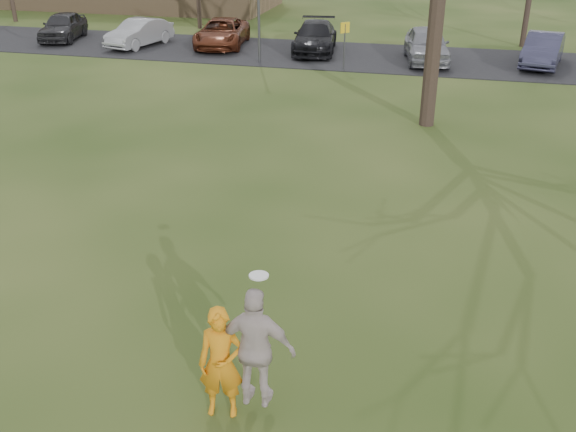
# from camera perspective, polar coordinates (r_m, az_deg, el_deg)

# --- Properties ---
(ground) EXTENTS (120.00, 120.00, 0.00)m
(ground) POSITION_cam_1_polar(r_m,az_deg,el_deg) (9.76, -6.04, -18.10)
(ground) COLOR #1E380F
(ground) RESTS_ON ground
(parking_strip) EXTENTS (62.00, 6.50, 0.04)m
(parking_strip) POSITION_cam_1_polar(r_m,az_deg,el_deg) (32.36, 9.36, 13.38)
(parking_strip) COLOR black
(parking_strip) RESTS_ON ground
(player_defender) EXTENTS (0.71, 0.53, 1.76)m
(player_defender) POSITION_cam_1_polar(r_m,az_deg,el_deg) (9.48, -5.84, -12.60)
(player_defender) COLOR orange
(player_defender) RESTS_ON ground
(car_0) EXTENTS (2.58, 4.47, 1.43)m
(car_0) POSITION_cam_1_polar(r_m,az_deg,el_deg) (38.16, -18.99, 15.34)
(car_0) COLOR #29282B
(car_0) RESTS_ON parking_strip
(car_1) EXTENTS (2.30, 4.29, 1.34)m
(car_1) POSITION_cam_1_polar(r_m,az_deg,el_deg) (35.38, -12.81, 15.27)
(car_1) COLOR #9D9EA2
(car_1) RESTS_ON parking_strip
(car_2) EXTENTS (2.93, 5.16, 1.36)m
(car_2) POSITION_cam_1_polar(r_m,az_deg,el_deg) (34.67, -5.77, 15.56)
(car_2) COLOR #5C2815
(car_2) RESTS_ON parking_strip
(car_3) EXTENTS (2.59, 5.09, 1.42)m
(car_3) POSITION_cam_1_polar(r_m,az_deg,el_deg) (33.24, 2.36, 15.28)
(car_3) COLOR black
(car_3) RESTS_ON parking_strip
(car_4) EXTENTS (2.56, 4.80, 1.55)m
(car_4) POSITION_cam_1_polar(r_m,az_deg,el_deg) (31.65, 11.97, 14.37)
(car_4) COLOR gray
(car_4) RESTS_ON parking_strip
(car_5) EXTENTS (2.31, 4.52, 1.42)m
(car_5) POSITION_cam_1_polar(r_m,az_deg,el_deg) (32.28, 21.28, 13.31)
(car_5) COLOR #34344E
(car_5) RESTS_ON parking_strip
(catching_play) EXTENTS (1.11, 0.59, 1.99)m
(catching_play) POSITION_cam_1_polar(r_m,az_deg,el_deg) (9.22, -2.75, -11.41)
(catching_play) COLOR beige
(catching_play) RESTS_ON ground
(sign_yellow) EXTENTS (0.35, 0.35, 2.08)m
(sign_yellow) POSITION_cam_1_polar(r_m,az_deg,el_deg) (29.40, 4.95, 15.24)
(sign_yellow) COLOR #47474C
(sign_yellow) RESTS_ON ground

